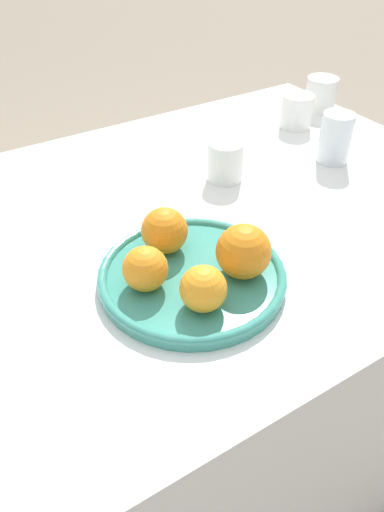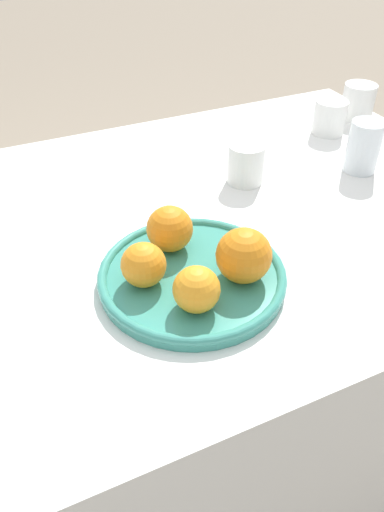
% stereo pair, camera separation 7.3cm
% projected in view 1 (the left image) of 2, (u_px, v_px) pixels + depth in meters
% --- Properties ---
extents(ground_plane, '(12.00, 12.00, 0.00)m').
position_uv_depth(ground_plane, '(166.00, 456.00, 1.35)').
color(ground_plane, gray).
extents(table, '(1.35, 0.84, 0.76)m').
position_uv_depth(table, '(161.00, 365.00, 1.12)').
color(table, white).
rests_on(table, ground_plane).
extents(fruit_platter, '(0.28, 0.28, 0.02)m').
position_uv_depth(fruit_platter, '(192.00, 276.00, 0.75)').
color(fruit_platter, teal).
rests_on(fruit_platter, table).
extents(orange_0, '(0.07, 0.07, 0.07)m').
position_uv_depth(orange_0, '(145.00, 269.00, 0.71)').
color(orange_0, orange).
rests_on(orange_0, fruit_platter).
extents(orange_1, '(0.08, 0.08, 0.08)m').
position_uv_depth(orange_1, '(244.00, 251.00, 0.72)').
color(orange_1, orange).
rests_on(orange_1, fruit_platter).
extents(orange_2, '(0.07, 0.07, 0.07)m').
position_uv_depth(orange_2, '(165.00, 231.00, 0.77)').
color(orange_2, orange).
rests_on(orange_2, fruit_platter).
extents(orange_3, '(0.07, 0.07, 0.07)m').
position_uv_depth(orange_3, '(203.00, 289.00, 0.67)').
color(orange_3, orange).
rests_on(orange_3, fruit_platter).
extents(water_glass, '(0.07, 0.07, 0.10)m').
position_uv_depth(water_glass, '(335.00, 138.00, 1.03)').
color(water_glass, silver).
rests_on(water_glass, table).
extents(cup_0, '(0.07, 0.07, 0.08)m').
position_uv_depth(cup_0, '(225.00, 161.00, 0.98)').
color(cup_0, white).
rests_on(cup_0, table).
extents(cup_1, '(0.07, 0.07, 0.08)m').
position_uv_depth(cup_1, '(297.00, 111.00, 1.18)').
color(cup_1, white).
rests_on(cup_1, table).
extents(cup_2, '(0.08, 0.08, 0.08)m').
position_uv_depth(cup_2, '(321.00, 95.00, 1.25)').
color(cup_2, white).
rests_on(cup_2, table).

